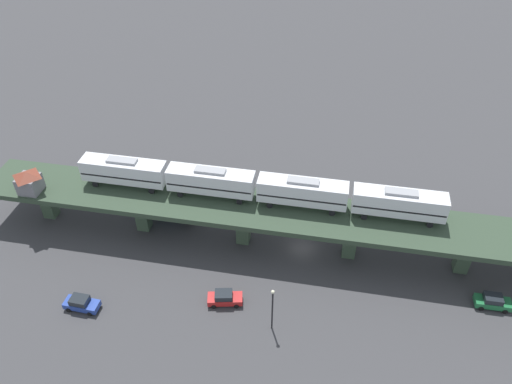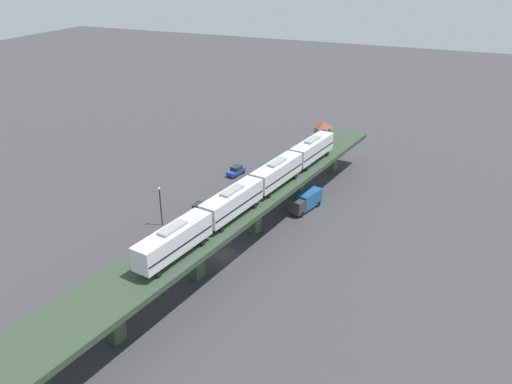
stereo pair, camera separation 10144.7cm
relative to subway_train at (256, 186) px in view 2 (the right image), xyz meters
name	(u,v)px [view 2 (the right image)]	position (x,y,z in m)	size (l,w,h in m)	color
ground_plane	(223,255)	(2.50, 6.61, -9.20)	(400.00, 400.00, 0.00)	#38383A
elevated_viaduct	(223,222)	(2.48, 6.46, -3.46)	(23.19, 92.15, 6.66)	#2C3D2C
subway_train	(256,186)	(0.00, 0.00, 0.00)	(10.83, 49.60, 4.45)	silver
signal_hut	(323,130)	(-1.36, -31.72, -0.74)	(3.70, 3.70, 3.40)	slate
street_car_blue	(236,171)	(13.67, -21.57, -8.26)	(2.61, 4.66, 1.89)	#233D93
street_car_red	(199,209)	(12.41, -3.69, -8.26)	(2.11, 4.48, 1.89)	#AD1E1E
street_car_green	(61,331)	(12.22, 30.01, -8.26)	(2.44, 4.62, 1.89)	#1E6638
delivery_truck	(306,201)	(-4.28, -12.50, -7.44)	(4.14, 7.54, 3.20)	#333338
street_lamp	(160,203)	(16.10, 2.27, -5.09)	(0.44, 0.44, 6.94)	black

